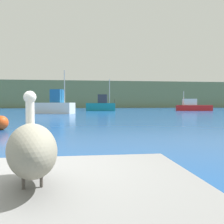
{
  "coord_description": "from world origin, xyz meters",
  "views": [
    {
      "loc": [
        0.74,
        -3.26,
        1.4
      ],
      "look_at": [
        3.1,
        15.08,
        0.72
      ],
      "focal_mm": 39.84,
      "sensor_mm": 36.0,
      "label": 1
    }
  ],
  "objects": [
    {
      "name": "pier_dock",
      "position": [
        0.29,
        -0.9,
        0.31
      ],
      "size": [
        3.34,
        2.59,
        0.62
      ],
      "primitive_type": "cube",
      "color": "gray",
      "rests_on": "ground"
    },
    {
      "name": "fishing_boat_teal",
      "position": [
        4.44,
        40.31,
        1.03
      ],
      "size": [
        5.24,
        2.22,
        5.54
      ],
      "rotation": [
        0.0,
        0.0,
        -0.15
      ],
      "color": "teal",
      "rests_on": "ground"
    },
    {
      "name": "ground_plane",
      "position": [
        0.0,
        0.0,
        0.0
      ],
      "size": [
        260.0,
        260.0,
        0.0
      ],
      "primitive_type": "plane",
      "color": "#194C93"
    },
    {
      "name": "mooring_buoy",
      "position": [
        -3.32,
        10.16,
        0.37
      ],
      "size": [
        0.74,
        0.74,
        0.74
      ],
      "primitive_type": "sphere",
      "color": "#E54C19",
      "rests_on": "ground"
    },
    {
      "name": "fishing_boat_white",
      "position": [
        -2.68,
        30.13,
        1.03
      ],
      "size": [
        5.83,
        3.89,
        5.63
      ],
      "rotation": [
        0.0,
        0.0,
        -0.42
      ],
      "color": "white",
      "rests_on": "ground"
    },
    {
      "name": "pelican",
      "position": [
        0.29,
        -0.89,
        0.97
      ],
      "size": [
        0.66,
        1.29,
        0.9
      ],
      "rotation": [
        0.0,
        0.0,
        1.8
      ],
      "color": "gray",
      "rests_on": "pier_dock"
    },
    {
      "name": "hillside_backdrop",
      "position": [
        0.0,
        73.22,
        3.78
      ],
      "size": [
        140.0,
        15.71,
        7.55
      ],
      "primitive_type": "cube",
      "color": "#6B7A51",
      "rests_on": "ground"
    },
    {
      "name": "fishing_boat_red",
      "position": [
        20.89,
        39.19,
        0.76
      ],
      "size": [
        6.37,
        3.04,
        3.51
      ],
      "rotation": [
        0.0,
        0.0,
        2.94
      ],
      "color": "red",
      "rests_on": "ground"
    }
  ]
}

